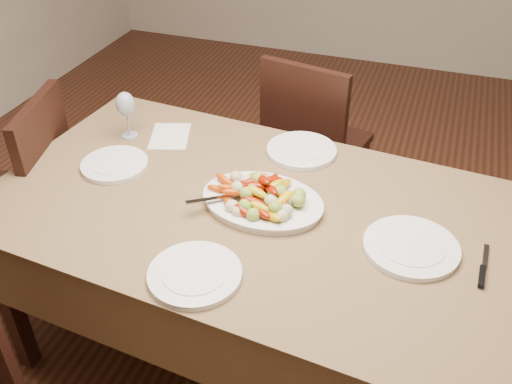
{
  "coord_description": "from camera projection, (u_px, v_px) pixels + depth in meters",
  "views": [
    {
      "loc": [
        0.39,
        -1.63,
        1.92
      ],
      "look_at": [
        -0.12,
        -0.19,
        0.82
      ],
      "focal_mm": 40.0,
      "sensor_mm": 36.0,
      "label": 1
    }
  ],
  "objects": [
    {
      "name": "plate_left",
      "position": [
        115.0,
        165.0,
        2.12
      ],
      "size": [
        0.25,
        0.25,
        0.02
      ],
      "primitive_type": "cylinder",
      "color": "white",
      "rests_on": "dining_table"
    },
    {
      "name": "serving_platter",
      "position": [
        262.0,
        203.0,
        1.92
      ],
      "size": [
        0.43,
        0.34,
        0.02
      ],
      "primitive_type": "ellipsoid",
      "rotation": [
        0.0,
        0.0,
        -0.09
      ],
      "color": "white",
      "rests_on": "dining_table"
    },
    {
      "name": "serving_spoon",
      "position": [
        240.0,
        195.0,
        1.89
      ],
      "size": [
        0.23,
        0.25,
        0.03
      ],
      "primitive_type": null,
      "rotation": [
        0.0,
        0.0,
        -0.85
      ],
      "color": "#9EA0A8",
      "rests_on": "serving_platter"
    },
    {
      "name": "menu_card",
      "position": [
        170.0,
        136.0,
        2.3
      ],
      "size": [
        0.21,
        0.25,
        0.0
      ],
      "primitive_type": "cube",
      "rotation": [
        0.0,
        0.0,
        0.32
      ],
      "color": "silver",
      "rests_on": "dining_table"
    },
    {
      "name": "dining_table",
      "position": [
        256.0,
        287.0,
        2.14
      ],
      "size": [
        1.92,
        1.2,
        0.76
      ],
      "primitive_type": "cube",
      "rotation": [
        0.0,
        0.0,
        -0.09
      ],
      "color": "brown",
      "rests_on": "ground"
    },
    {
      "name": "chair_left",
      "position": [
        14.0,
        202.0,
        2.42
      ],
      "size": [
        0.51,
        0.51,
        0.95
      ],
      "primitive_type": null,
      "rotation": [
        0.0,
        0.0,
        -1.32
      ],
      "color": "black",
      "rests_on": "ground"
    },
    {
      "name": "plate_right",
      "position": [
        411.0,
        247.0,
        1.74
      ],
      "size": [
        0.29,
        0.29,
        0.02
      ],
      "primitive_type": "cylinder",
      "color": "white",
      "rests_on": "dining_table"
    },
    {
      "name": "roasted_vegetables",
      "position": [
        263.0,
        189.0,
        1.89
      ],
      "size": [
        0.35,
        0.26,
        0.09
      ],
      "primitive_type": null,
      "rotation": [
        0.0,
        0.0,
        -0.09
      ],
      "color": "#7B1402",
      "rests_on": "serving_platter"
    },
    {
      "name": "wine_glass",
      "position": [
        127.0,
        114.0,
        2.25
      ],
      "size": [
        0.08,
        0.08,
        0.2
      ],
      "primitive_type": null,
      "color": "#8C99A5",
      "rests_on": "dining_table"
    },
    {
      "name": "plate_near",
      "position": [
        195.0,
        274.0,
        1.65
      ],
      "size": [
        0.27,
        0.27,
        0.02
      ],
      "primitive_type": "cylinder",
      "color": "white",
      "rests_on": "dining_table"
    },
    {
      "name": "chair_far",
      "position": [
        318.0,
        143.0,
        2.81
      ],
      "size": [
        0.5,
        0.5,
        0.95
      ],
      "primitive_type": null,
      "rotation": [
        0.0,
        0.0,
        2.94
      ],
      "color": "black",
      "rests_on": "ground"
    },
    {
      "name": "floor",
      "position": [
        296.0,
        326.0,
        2.48
      ],
      "size": [
        6.0,
        6.0,
        0.0
      ],
      "primitive_type": "plane",
      "color": "#3E1F12",
      "rests_on": "ground"
    },
    {
      "name": "table_knife",
      "position": [
        483.0,
        268.0,
        1.67
      ],
      "size": [
        0.03,
        0.2,
        0.01
      ],
      "primitive_type": null,
      "rotation": [
        0.0,
        0.0,
        -0.04
      ],
      "color": "#9EA0A8",
      "rests_on": "dining_table"
    },
    {
      "name": "plate_far",
      "position": [
        302.0,
        151.0,
        2.2
      ],
      "size": [
        0.27,
        0.27,
        0.02
      ],
      "primitive_type": "cylinder",
      "color": "white",
      "rests_on": "dining_table"
    }
  ]
}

